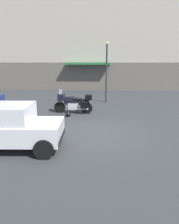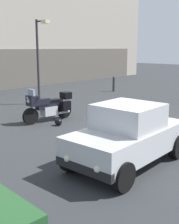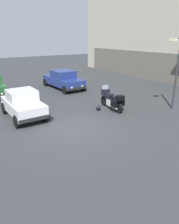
{
  "view_description": "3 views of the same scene",
  "coord_description": "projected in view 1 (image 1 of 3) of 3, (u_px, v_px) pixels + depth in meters",
  "views": [
    {
      "loc": [
        0.08,
        -8.1,
        2.98
      ],
      "look_at": [
        -0.25,
        0.76,
        0.72
      ],
      "focal_mm": 32.36,
      "sensor_mm": 36.0,
      "label": 1
    },
    {
      "loc": [
        -8.61,
        -5.74,
        2.91
      ],
      "look_at": [
        -1.16,
        1.18,
        0.67
      ],
      "focal_mm": 47.12,
      "sensor_mm": 36.0,
      "label": 2
    },
    {
      "loc": [
        8.49,
        -4.57,
        4.27
      ],
      "look_at": [
        -0.1,
        0.94,
        0.62
      ],
      "focal_mm": 33.88,
      "sensor_mm": 36.0,
      "label": 3
    }
  ],
  "objects": [
    {
      "name": "ground_plane",
      "position": [
        95.0,
        133.0,
        8.58
      ],
      "size": [
        80.0,
        80.0,
        0.0
      ],
      "primitive_type": "plane",
      "color": "#2D3033"
    },
    {
      "name": "building_facade_rear",
      "position": [
        97.0,
        22.0,
        20.27
      ],
      "size": [
        37.45,
        3.4,
        13.57
      ],
      "color": "#A89E8E",
      "rests_on": "ground"
    },
    {
      "name": "motorcycle",
      "position": [
        74.0,
        103.0,
        11.67
      ],
      "size": [
        2.26,
        0.82,
        1.36
      ],
      "rotation": [
        0.0,
        0.0,
        3.05
      ],
      "color": "black",
      "rests_on": "ground"
    },
    {
      "name": "helmet",
      "position": [
        68.0,
        114.0,
        11.0
      ],
      "size": [
        0.28,
        0.28,
        0.28
      ],
      "primitive_type": "sphere",
      "color": "black",
      "rests_on": "ground"
    },
    {
      "name": "car_compact_side",
      "position": [
        12.0,
        127.0,
        6.87
      ],
      "size": [
        3.51,
        1.78,
        1.56
      ],
      "rotation": [
        0.0,
        0.0,
        3.17
      ],
      "color": "silver",
      "rests_on": "ground"
    },
    {
      "name": "streetlamp_curbside",
      "position": [
        107.0,
        66.0,
        14.09
      ],
      "size": [
        0.28,
        0.94,
        4.27
      ],
      "color": "#2D2D33",
      "rests_on": "ground"
    }
  ]
}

